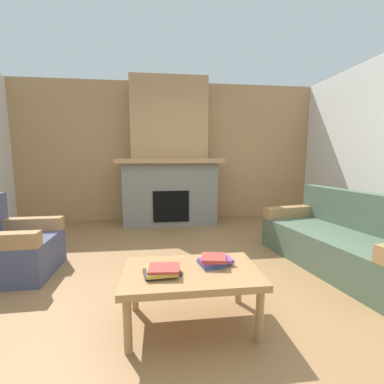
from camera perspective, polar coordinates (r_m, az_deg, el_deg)
name	(u,v)px	position (r m, az deg, el deg)	size (l,w,h in m)	color
ground	(181,290)	(2.64, -2.35, -20.76)	(9.00, 9.00, 0.00)	olive
wall_back_wood_panel	(169,152)	(5.31, -5.11, 8.72)	(6.00, 0.12, 2.70)	tan
fireplace	(170,162)	(4.94, -4.93, 6.63)	(1.90, 0.82, 2.70)	gray
couch	(341,242)	(3.49, 30.11, -9.48)	(1.13, 1.92, 0.85)	#4C604C
armchair	(11,248)	(3.41, -35.16, -10.15)	(0.77, 0.77, 0.85)	#474C6B
coffee_table	(191,277)	(2.01, -0.14, -18.25)	(1.00, 0.60, 0.43)	#A87A4C
book_stack_near_edge	(163,271)	(1.92, -6.48, -16.91)	(0.28, 0.23, 0.06)	#2D2D33
book_stack_center	(214,260)	(2.06, 4.86, -14.82)	(0.28, 0.22, 0.07)	#335699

